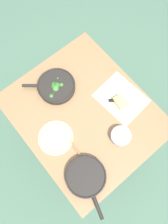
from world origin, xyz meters
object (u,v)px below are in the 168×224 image
(skillet_eggs, at_px, (86,177))
(wooden_spoon, at_px, (80,155))
(prep_bowl_steel, at_px, (120,136))
(dinner_plate_stack, at_px, (56,138))
(skillet_broccoli, at_px, (56,86))
(cheese_block, at_px, (120,102))
(grater_knife, at_px, (121,101))

(skillet_eggs, xyz_separation_m, wooden_spoon, (-0.13, 0.06, -0.02))
(wooden_spoon, distance_m, prep_bowl_steel, 0.32)
(skillet_eggs, bearing_deg, wooden_spoon, 173.95)
(prep_bowl_steel, bearing_deg, skillet_eggs, -81.63)
(dinner_plate_stack, bearing_deg, skillet_eggs, -0.55)
(skillet_broccoli, relative_size, cheese_block, 3.39)
(grater_knife, relative_size, prep_bowl_steel, 1.43)
(skillet_broccoli, distance_m, cheese_block, 0.50)
(cheese_block, height_order, prep_bowl_steel, prep_bowl_steel)
(skillet_eggs, distance_m, prep_bowl_steel, 0.37)
(wooden_spoon, xyz_separation_m, grater_knife, (-0.12, 0.49, 0.00))
(cheese_block, relative_size, dinner_plate_stack, 0.41)
(dinner_plate_stack, bearing_deg, cheese_block, 79.82)
(cheese_block, relative_size, prep_bowl_steel, 0.73)
(skillet_broccoli, bearing_deg, grater_knife, 167.64)
(prep_bowl_steel, bearing_deg, skillet_broccoli, -168.82)
(cheese_block, distance_m, prep_bowl_steel, 0.26)
(dinner_plate_stack, relative_size, prep_bowl_steel, 1.76)
(wooden_spoon, bearing_deg, cheese_block, 108.23)
(skillet_eggs, height_order, prep_bowl_steel, prep_bowl_steel)
(skillet_eggs, relative_size, prep_bowl_steel, 2.87)
(wooden_spoon, relative_size, cheese_block, 3.45)
(wooden_spoon, xyz_separation_m, dinner_plate_stack, (-0.21, -0.06, 0.00))
(dinner_plate_stack, bearing_deg, skillet_broccoli, 141.28)
(grater_knife, relative_size, dinner_plate_stack, 0.82)
(skillet_broccoli, bearing_deg, dinner_plate_stack, 91.37)
(wooden_spoon, xyz_separation_m, cheese_block, (-0.11, 0.48, 0.01))
(cheese_block, height_order, dinner_plate_stack, cheese_block)
(grater_knife, xyz_separation_m, cheese_block, (0.00, -0.01, 0.01))
(skillet_broccoli, bearing_deg, wooden_spoon, 110.00)
(grater_knife, height_order, prep_bowl_steel, prep_bowl_steel)
(wooden_spoon, relative_size, dinner_plate_stack, 1.43)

